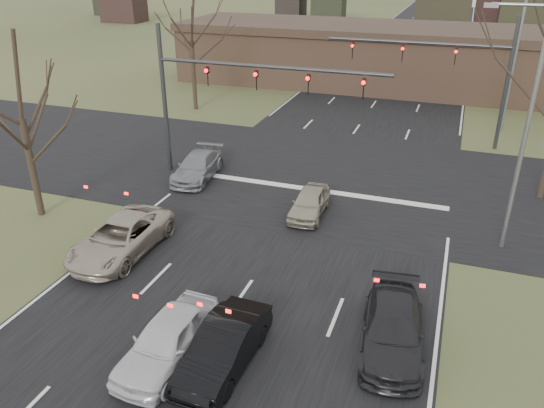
{
  "coord_description": "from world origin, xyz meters",
  "views": [
    {
      "loc": [
        6.35,
        -11.51,
        11.35
      ],
      "look_at": [
        -0.15,
        6.78,
        2.0
      ],
      "focal_mm": 35.0,
      "sensor_mm": 36.0,
      "label": 1
    }
  ],
  "objects": [
    {
      "name": "road_cross",
      "position": [
        0.0,
        15.0,
        0.01
      ],
      "size": [
        200.0,
        14.0,
        0.02
      ],
      "primitive_type": "cube",
      "color": "black",
      "rests_on": "ground"
    },
    {
      "name": "tree_left_far",
      "position": [
        -13.0,
        25.0,
        7.34
      ],
      "size": [
        5.7,
        5.7,
        9.5
      ],
      "color": "black",
      "rests_on": "ground"
    },
    {
      "name": "car_white_sedan",
      "position": [
        -0.83,
        -0.69,
        0.74
      ],
      "size": [
        1.93,
        4.39,
        1.47
      ],
      "primitive_type": "imported",
      "rotation": [
        0.0,
        0.0,
        -0.04
      ],
      "color": "silver",
      "rests_on": "ground"
    },
    {
      "name": "car_grey_ahead",
      "position": [
        -6.5,
        12.5,
        0.66
      ],
      "size": [
        2.35,
        4.73,
        1.32
      ],
      "primitive_type": "imported",
      "rotation": [
        0.0,
        0.0,
        0.11
      ],
      "color": "gray",
      "rests_on": "ground"
    },
    {
      "name": "tree_left_near",
      "position": [
        -11.5,
        6.0,
        6.57
      ],
      "size": [
        5.1,
        5.1,
        8.5
      ],
      "color": "black",
      "rests_on": "ground"
    },
    {
      "name": "road_main",
      "position": [
        0.0,
        60.0,
        0.01
      ],
      "size": [
        14.0,
        300.0,
        0.02
      ],
      "primitive_type": "cube",
      "color": "black",
      "rests_on": "ground"
    },
    {
      "name": "car_black_hatch",
      "position": [
        0.88,
        -0.38,
        0.7
      ],
      "size": [
        1.6,
        4.27,
        1.39
      ],
      "primitive_type": "imported",
      "rotation": [
        0.0,
        0.0,
        -0.03
      ],
      "color": "black",
      "rests_on": "ground"
    },
    {
      "name": "ground",
      "position": [
        0.0,
        0.0,
        0.0
      ],
      "size": [
        360.0,
        360.0,
        0.0
      ],
      "primitive_type": "plane",
      "color": "#3D4726",
      "rests_on": "ground"
    },
    {
      "name": "car_silver_suv",
      "position": [
        -5.81,
        4.25,
        0.73
      ],
      "size": [
        2.45,
        5.28,
        1.46
      ],
      "primitive_type": "imported",
      "rotation": [
        0.0,
        0.0,
        -0.0
      ],
      "color": "#B1A38F",
      "rests_on": "ground"
    },
    {
      "name": "building",
      "position": [
        2.0,
        38.0,
        2.67
      ],
      "size": [
        42.4,
        10.4,
        5.3
      ],
      "color": "brown",
      "rests_on": "ground"
    },
    {
      "name": "streetlight_right_near",
      "position": [
        8.82,
        10.0,
        5.59
      ],
      "size": [
        2.34,
        0.25,
        10.0
      ],
      "color": "gray",
      "rests_on": "ground"
    },
    {
      "name": "mast_arm_far",
      "position": [
        6.18,
        23.0,
        5.02
      ],
      "size": [
        11.12,
        0.24,
        8.0
      ],
      "color": "#383A3D",
      "rests_on": "ground"
    },
    {
      "name": "streetlight_right_far",
      "position": [
        9.32,
        27.0,
        5.59
      ],
      "size": [
        2.34,
        0.25,
        10.0
      ],
      "color": "gray",
      "rests_on": "ground"
    },
    {
      "name": "car_charcoal_sedan",
      "position": [
        5.49,
        2.16,
        0.68
      ],
      "size": [
        2.43,
        4.85,
        1.35
      ],
      "primitive_type": "imported",
      "rotation": [
        0.0,
        0.0,
        0.12
      ],
      "color": "black",
      "rests_on": "ground"
    },
    {
      "name": "mast_arm_near",
      "position": [
        -5.23,
        13.0,
        5.07
      ],
      "size": [
        12.12,
        0.24,
        8.0
      ],
      "color": "#383A3D",
      "rests_on": "ground"
    },
    {
      "name": "car_silver_ahead",
      "position": [
        0.5,
        10.21,
        0.62
      ],
      "size": [
        1.6,
        3.72,
        1.25
      ],
      "primitive_type": "imported",
      "rotation": [
        0.0,
        0.0,
        0.03
      ],
      "color": "#A6A086",
      "rests_on": "ground"
    }
  ]
}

